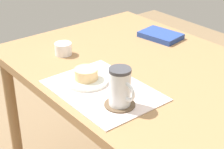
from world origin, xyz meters
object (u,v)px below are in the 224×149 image
Objects in this scene: coffee_mug at (120,87)px; pastry at (86,74)px; pastry_plate at (86,80)px; dining_table at (156,90)px; sugar_bowl at (63,49)px; small_book at (161,35)px.

pastry is at bearing 177.59° from coffee_mug.
pastry is (0.00, 0.00, 0.03)m from pastry_plate.
sugar_bowl reaches higher than dining_table.
sugar_bowl is at bearing -114.32° from small_book.
pastry reaches higher than pastry_plate.
pastry is (-0.10, -0.25, 0.11)m from dining_table.
pastry is 1.20× the size of sugar_bowl.
dining_table is 15.19× the size of pastry.
pastry is at bearing 0.00° from pastry_plate.
pastry is at bearing -112.56° from dining_table.
coffee_mug is at bearing -9.45° from sugar_bowl.
coffee_mug is at bearing -2.41° from pastry.
small_book is (-0.34, 0.52, -0.06)m from coffee_mug.
pastry is at bearing -14.63° from sugar_bowl.
dining_table is 7.93× the size of pastry_plate.
small_book is (-0.14, 0.52, -0.02)m from pastry.
small_book reaches higher than pastry_plate.
small_book is at bearing 105.10° from pastry.
small_book is (0.12, 0.45, -0.01)m from sugar_bowl.
pastry is 0.27m from sugar_bowl.
coffee_mug reaches higher than pastry_plate.
sugar_bowl is 0.39× the size of small_book.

